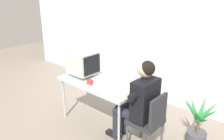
# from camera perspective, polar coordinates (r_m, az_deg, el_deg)

# --- Properties ---
(ground_plane) EXTENTS (12.00, 12.00, 0.00)m
(ground_plane) POSITION_cam_1_polar(r_m,az_deg,el_deg) (3.92, -2.71, -12.92)
(ground_plane) COLOR gray
(wall_back) EXTENTS (8.00, 0.10, 3.00)m
(wall_back) POSITION_cam_1_polar(r_m,az_deg,el_deg) (4.29, 13.39, 11.05)
(wall_back) COLOR silver
(wall_back) RESTS_ON ground_plane
(desk) EXTENTS (1.33, 0.65, 0.74)m
(desk) POSITION_cam_1_polar(r_m,az_deg,el_deg) (3.59, -2.89, -3.69)
(desk) COLOR #B7B7BC
(desk) RESTS_ON ground_plane
(crt_monitor) EXTENTS (0.43, 0.39, 0.42)m
(crt_monitor) POSITION_cam_1_polar(r_m,az_deg,el_deg) (3.76, -7.12, 1.86)
(crt_monitor) COLOR silver
(crt_monitor) RESTS_ON desk
(keyboard) EXTENTS (0.18, 0.48, 0.03)m
(keyboard) POSITION_cam_1_polar(r_m,az_deg,el_deg) (3.61, -3.99, -2.42)
(keyboard) COLOR silver
(keyboard) RESTS_ON desk
(office_chair) EXTENTS (0.40, 0.40, 0.84)m
(office_chair) POSITION_cam_1_polar(r_m,az_deg,el_deg) (3.15, 9.17, -11.82)
(office_chair) COLOR #4C4C51
(office_chair) RESTS_ON ground_plane
(person_seated) EXTENTS (0.70, 0.59, 1.27)m
(person_seated) POSITION_cam_1_polar(r_m,az_deg,el_deg) (3.13, 6.56, -7.48)
(person_seated) COLOR black
(person_seated) RESTS_ON ground_plane
(potted_plant) EXTENTS (0.53, 0.51, 0.74)m
(potted_plant) POSITION_cam_1_polar(r_m,az_deg,el_deg) (3.42, 20.26, -12.92)
(potted_plant) COLOR #4C4C51
(potted_plant) RESTS_ON ground_plane
(desk_mug) EXTENTS (0.09, 0.10, 0.08)m
(desk_mug) POSITION_cam_1_polar(r_m,az_deg,el_deg) (3.45, -5.49, -3.08)
(desk_mug) COLOR red
(desk_mug) RESTS_ON desk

